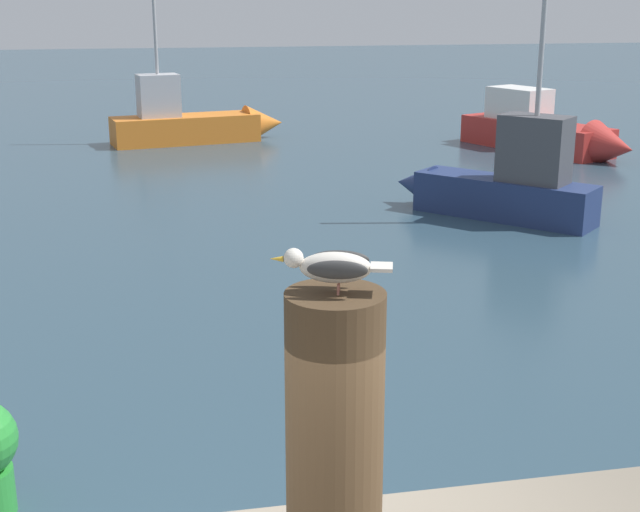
{
  "coord_description": "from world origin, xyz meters",
  "views": [
    {
      "loc": [
        -0.21,
        -3.16,
        3.59
      ],
      "look_at": [
        0.36,
        -0.3,
        2.72
      ],
      "focal_mm": 49.9,
      "sensor_mm": 36.0,
      "label": 1
    }
  ],
  "objects_px": {
    "seagull": "(333,266)",
    "boat_orange": "(199,122)",
    "boat_navy": "(499,182)",
    "boat_red": "(549,132)",
    "mooring_post": "(335,448)"
  },
  "relations": [
    {
      "from": "seagull",
      "to": "boat_navy",
      "type": "bearing_deg",
      "value": 64.76
    },
    {
      "from": "boat_navy",
      "to": "boat_red",
      "type": "distance_m",
      "value": 6.78
    },
    {
      "from": "mooring_post",
      "to": "boat_red",
      "type": "distance_m",
      "value": 18.91
    },
    {
      "from": "mooring_post",
      "to": "boat_red",
      "type": "bearing_deg",
      "value": 62.38
    },
    {
      "from": "boat_navy",
      "to": "boat_red",
      "type": "bearing_deg",
      "value": 58.08
    },
    {
      "from": "boat_navy",
      "to": "boat_red",
      "type": "height_order",
      "value": "boat_navy"
    },
    {
      "from": "seagull",
      "to": "boat_orange",
      "type": "relative_size",
      "value": 0.08
    },
    {
      "from": "boat_orange",
      "to": "boat_red",
      "type": "distance_m",
      "value": 8.53
    },
    {
      "from": "seagull",
      "to": "boat_red",
      "type": "bearing_deg",
      "value": 62.36
    },
    {
      "from": "boat_navy",
      "to": "boat_orange",
      "type": "bearing_deg",
      "value": 116.2
    },
    {
      "from": "mooring_post",
      "to": "boat_red",
      "type": "xyz_separation_m",
      "value": [
        8.73,
        16.69,
        -1.65
      ]
    },
    {
      "from": "seagull",
      "to": "boat_red",
      "type": "xyz_separation_m",
      "value": [
        8.74,
        16.69,
        -2.29
      ]
    },
    {
      "from": "mooring_post",
      "to": "boat_navy",
      "type": "xyz_separation_m",
      "value": [
        5.15,
        10.93,
        -1.53
      ]
    },
    {
      "from": "seagull",
      "to": "boat_orange",
      "type": "xyz_separation_m",
      "value": [
        0.8,
        19.79,
        -2.27
      ]
    },
    {
      "from": "mooring_post",
      "to": "seagull",
      "type": "distance_m",
      "value": 0.64
    }
  ]
}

